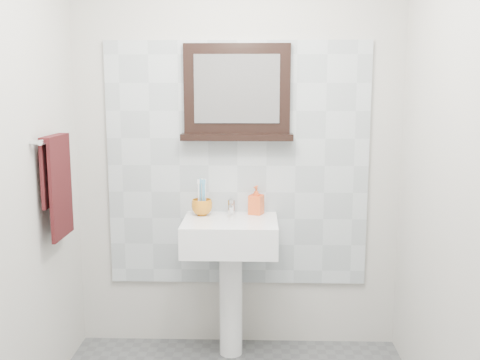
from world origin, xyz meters
name	(u,v)px	position (x,y,z in m)	size (l,w,h in m)	color
back_wall	(237,149)	(0.00, 1.10, 1.25)	(2.00, 0.01, 2.50)	#BAB7B1
front_wall	(204,258)	(0.00, -1.10, 1.25)	(2.00, 0.01, 2.50)	#BAB7B1
right_wall	(469,180)	(1.00, 0.00, 1.25)	(0.01, 2.20, 2.50)	#BAB7B1
splashback	(237,165)	(0.00, 1.09, 1.15)	(1.60, 0.02, 1.50)	#ADB6BB
pedestal_sink	(230,250)	(-0.03, 0.87, 0.68)	(0.55, 0.44, 0.96)	white
toothbrush_cup	(202,207)	(-0.21, 0.98, 0.91)	(0.12, 0.12, 0.10)	orange
toothbrushes	(202,195)	(-0.21, 0.98, 0.98)	(0.05, 0.04, 0.21)	white
soap_dispenser	(256,200)	(0.12, 1.02, 0.95)	(0.08, 0.08, 0.18)	red
framed_mirror	(237,95)	(0.00, 1.06, 1.58)	(0.67, 0.11, 0.57)	black
towel_bar	(54,139)	(-0.95, 0.59, 1.36)	(0.07, 0.40, 0.03)	silver
hand_towel	(57,178)	(-0.94, 0.59, 1.15)	(0.06, 0.30, 0.55)	black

